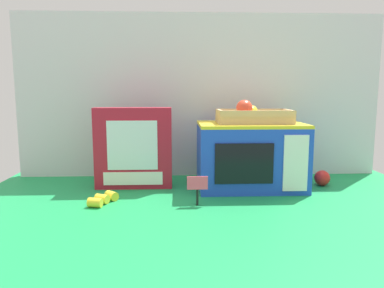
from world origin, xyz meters
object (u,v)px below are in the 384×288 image
at_px(price_sign, 197,186).
at_px(loose_toy_apple, 322,178).
at_px(toy_microwave, 250,155).
at_px(food_groups_crate, 252,117).
at_px(cookie_set_box, 133,148).
at_px(loose_toy_banana, 103,199).

distance_m(price_sign, loose_toy_apple, 0.57).
xyz_separation_m(toy_microwave, food_groups_crate, (0.00, -0.01, 0.15)).
relative_size(toy_microwave, food_groups_crate, 1.45).
bearing_deg(loose_toy_apple, cookie_set_box, 179.72).
bearing_deg(toy_microwave, loose_toy_banana, -160.68).
xyz_separation_m(toy_microwave, loose_toy_apple, (0.30, 0.01, -0.10)).
distance_m(toy_microwave, food_groups_crate, 0.16).
xyz_separation_m(price_sign, loose_toy_banana, (-0.32, 0.03, -0.05)).
bearing_deg(toy_microwave, cookie_set_box, 178.22).
bearing_deg(food_groups_crate, loose_toy_apple, 3.97).
relative_size(food_groups_crate, price_sign, 2.82).
relative_size(price_sign, loose_toy_banana, 0.80).
distance_m(food_groups_crate, cookie_set_box, 0.48).
relative_size(toy_microwave, loose_toy_banana, 3.26).
distance_m(toy_microwave, cookie_set_box, 0.46).
xyz_separation_m(cookie_set_box, loose_toy_banana, (-0.08, -0.21, -0.14)).
distance_m(food_groups_crate, price_sign, 0.38).
height_order(toy_microwave, loose_toy_banana, toy_microwave).
height_order(price_sign, loose_toy_apple, price_sign).
bearing_deg(loose_toy_apple, food_groups_crate, -176.03).
relative_size(cookie_set_box, loose_toy_banana, 2.53).
bearing_deg(price_sign, toy_microwave, 45.13).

